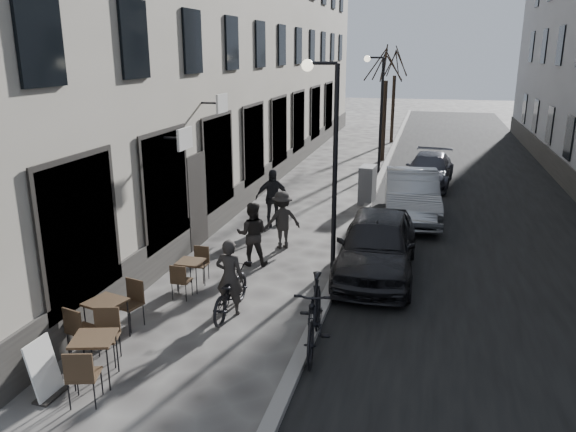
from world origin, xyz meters
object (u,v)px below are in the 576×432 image
at_px(streetlamp_near, 328,143).
at_px(car_mid, 411,195).
at_px(sign_board, 45,374).
at_px(utility_cabinet, 367,185).
at_px(moped, 315,315).
at_px(pedestrian_far, 272,198).
at_px(car_near, 377,244).
at_px(bistro_set_b, 107,316).
at_px(car_far, 429,170).
at_px(tree_far, 395,62).
at_px(bistro_set_c, 191,272).
at_px(pedestrian_near, 252,234).
at_px(streetlamp_far, 378,101).
at_px(bicycle, 230,291).
at_px(tree_near, 387,64).
at_px(bistro_set_a, 95,355).
at_px(pedestrian_mid, 282,220).

height_order(streetlamp_near, car_mid, streetlamp_near).
distance_m(sign_board, utility_cabinet, 13.56).
bearing_deg(moped, pedestrian_far, 105.46).
height_order(utility_cabinet, car_near, car_near).
bearing_deg(bistro_set_b, car_far, 83.06).
bearing_deg(tree_far, car_far, -78.13).
relative_size(bistro_set_b, car_far, 0.38).
bearing_deg(streetlamp_near, bistro_set_c, -143.23).
height_order(bistro_set_b, car_mid, car_mid).
xyz_separation_m(sign_board, car_far, (5.66, 16.54, 0.25)).
bearing_deg(tree_far, pedestrian_near, -95.22).
distance_m(pedestrian_near, car_far, 11.12).
distance_m(car_near, car_far, 10.22).
distance_m(streetlamp_far, bicycle, 15.31).
xyz_separation_m(tree_near, pedestrian_far, (-2.36, -11.89, -3.76)).
xyz_separation_m(streetlamp_near, sign_board, (-3.28, -6.50, -2.77)).
distance_m(bistro_set_b, utility_cabinet, 11.78).
distance_m(tree_far, car_far, 11.91).
distance_m(sign_board, car_far, 17.48).
bearing_deg(pedestrian_far, car_mid, -1.80).
relative_size(streetlamp_far, car_mid, 1.08).
height_order(bistro_set_a, moped, moped).
xyz_separation_m(bistro_set_c, car_near, (4.02, 1.94, 0.35)).
height_order(pedestrian_mid, car_far, pedestrian_mid).
distance_m(bistro_set_b, pedestrian_near, 4.66).
distance_m(tree_far, utility_cabinet, 14.97).
height_order(car_near, moped, car_near).
height_order(bicycle, pedestrian_near, pedestrian_near).
height_order(sign_board, moped, moped).
distance_m(tree_far, bistro_set_c, 23.62).
xyz_separation_m(tree_near, moped, (0.45, -19.00, -3.99)).
xyz_separation_m(bistro_set_c, sign_board, (-0.52, -4.44, -0.03)).
distance_m(streetlamp_near, car_far, 10.62).
xyz_separation_m(streetlamp_near, streetlamp_far, (0.00, 12.00, 0.00)).
relative_size(streetlamp_near, streetlamp_far, 1.00).
relative_size(streetlamp_far, car_near, 1.13).
bearing_deg(car_far, pedestrian_near, -107.12).
xyz_separation_m(car_near, moped, (-0.74, -3.88, -0.10)).
bearing_deg(car_far, bistro_set_b, -105.87).
xyz_separation_m(bistro_set_c, pedestrian_near, (0.89, 1.83, 0.40)).
bearing_deg(moped, pedestrian_near, 116.34).
bearing_deg(utility_cabinet, sign_board, -100.14).
relative_size(streetlamp_near, pedestrian_near, 3.10).
xyz_separation_m(bistro_set_b, bicycle, (1.86, 1.65, 0.01)).
bearing_deg(moped, car_near, 73.12).
bearing_deg(pedestrian_mid, bicycle, 56.16).
distance_m(bistro_set_b, pedestrian_mid, 6.14).
relative_size(streetlamp_far, bistro_set_b, 3.08).
height_order(pedestrian_mid, moped, pedestrian_mid).
bearing_deg(sign_board, pedestrian_near, 80.06).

